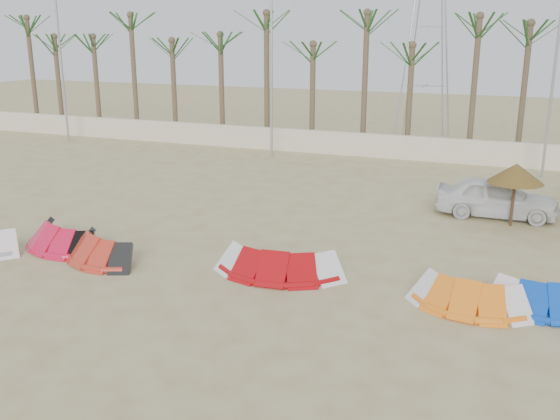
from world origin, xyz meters
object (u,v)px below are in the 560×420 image
at_px(kite_red_left, 65,235).
at_px(kite_orange, 470,291).
at_px(kite_blue, 559,292).
at_px(kite_red_right, 282,259).
at_px(car, 497,198).
at_px(parasol_left, 516,173).
at_px(kite_red_mid, 104,246).

height_order(kite_red_left, kite_orange, same).
bearing_deg(kite_blue, kite_red_right, -177.39).
height_order(kite_red_right, kite_orange, same).
xyz_separation_m(kite_red_right, car, (5.47, 8.20, 0.33)).
bearing_deg(kite_red_right, kite_red_left, -176.03).
distance_m(kite_red_left, parasol_left, 15.58).
bearing_deg(parasol_left, kite_red_right, -130.08).
bearing_deg(kite_orange, kite_blue, 19.26).
height_order(kite_orange, car, car).
bearing_deg(kite_red_mid, parasol_left, 35.20).
relative_size(kite_blue, parasol_left, 1.58).
bearing_deg(car, kite_red_right, 144.15).
bearing_deg(kite_red_left, kite_blue, 3.29).
height_order(kite_red_right, parasol_left, parasol_left).
bearing_deg(car, kite_orange, 176.67).
height_order(kite_red_left, parasol_left, parasol_left).
xyz_separation_m(kite_orange, car, (0.17, 8.60, 0.34)).
distance_m(kite_red_left, car, 15.54).
bearing_deg(parasol_left, car, 120.57).
xyz_separation_m(kite_blue, car, (-1.94, 7.86, 0.33)).
height_order(parasol_left, car, parasol_left).
xyz_separation_m(kite_red_mid, car, (11.00, 9.17, 0.34)).
bearing_deg(kite_blue, kite_red_left, -176.71).
bearing_deg(parasol_left, kite_orange, -95.75).
xyz_separation_m(kite_red_mid, kite_red_right, (5.53, 0.97, 0.01)).
height_order(kite_red_mid, kite_blue, same).
xyz_separation_m(kite_red_left, kite_blue, (14.80, 0.85, 0.00)).
bearing_deg(kite_red_left, car, 34.12).
relative_size(kite_red_left, kite_red_right, 0.90).
bearing_deg(kite_red_right, parasol_left, 49.92).
xyz_separation_m(kite_orange, parasol_left, (0.77, 7.60, 1.53)).
height_order(kite_red_left, car, car).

